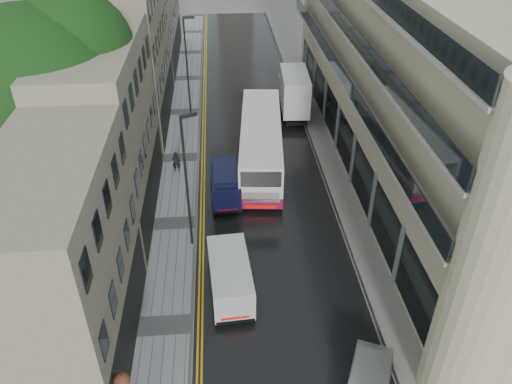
{
  "coord_description": "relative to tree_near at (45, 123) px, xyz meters",
  "views": [
    {
      "loc": [
        -2.69,
        -6.13,
        19.35
      ],
      "look_at": [
        -0.81,
        18.0,
        3.02
      ],
      "focal_mm": 35.0,
      "sensor_mm": 36.0,
      "label": 1
    }
  ],
  "objects": [
    {
      "name": "white_lorry",
      "position": [
        15.25,
        13.43,
        -4.96
      ],
      "size": [
        2.63,
        7.61,
        3.94
      ],
      "primitive_type": null,
      "rotation": [
        0.0,
        0.0,
        -0.05
      ],
      "color": "silver",
      "rests_on": "road"
    },
    {
      "name": "navy_van",
      "position": [
        9.13,
        0.46,
        -5.75
      ],
      "size": [
        2.0,
        4.66,
        2.35
      ],
      "primitive_type": null,
      "rotation": [
        0.0,
        0.0,
        0.03
      ],
      "color": "black",
      "rests_on": "road"
    },
    {
      "name": "lamp_post_near",
      "position": [
        7.78,
        -2.88,
        -2.67
      ],
      "size": [
        0.94,
        0.57,
        8.32
      ],
      "primitive_type": null,
      "rotation": [
        0.0,
        0.0,
        0.42
      ],
      "color": "black",
      "rests_on": "left_sidewalk"
    },
    {
      "name": "right_sidewalk",
      "position": [
        17.9,
        7.5,
        -6.89
      ],
      "size": [
        1.8,
        85.0,
        0.12
      ],
      "primitive_type": "cube",
      "color": "slate",
      "rests_on": "ground"
    },
    {
      "name": "tree_far",
      "position": [
        0.3,
        13.0,
        -0.72
      ],
      "size": [
        9.24,
        9.24,
        12.46
      ],
      "primitive_type": null,
      "color": "black",
      "rests_on": "ground"
    },
    {
      "name": "road",
      "position": [
        12.5,
        7.5,
        -6.94
      ],
      "size": [
        9.0,
        85.0,
        0.02
      ],
      "primitive_type": "cube",
      "color": "black",
      "rests_on": "ground"
    },
    {
      "name": "lamp_post_far",
      "position": [
        7.15,
        15.29,
        -2.57
      ],
      "size": [
        0.97,
        0.28,
        8.5
      ],
      "primitive_type": null,
      "rotation": [
        0.0,
        0.0,
        0.08
      ],
      "color": "black",
      "rests_on": "left_sidewalk"
    },
    {
      "name": "old_shop_row",
      "position": [
        3.05,
        10.0,
        -0.95
      ],
      "size": [
        4.5,
        56.0,
        12.0
      ],
      "primitive_type": null,
      "color": "gray",
      "rests_on": "ground"
    },
    {
      "name": "pedestrian",
      "position": [
        6.43,
        5.48,
        -6.03
      ],
      "size": [
        0.6,
        0.41,
        1.59
      ],
      "primitive_type": "imported",
      "rotation": [
        0.0,
        0.0,
        3.2
      ],
      "color": "black",
      "rests_on": "left_sidewalk"
    },
    {
      "name": "tree_near",
      "position": [
        0.0,
        0.0,
        0.0
      ],
      "size": [
        10.56,
        10.56,
        13.89
      ],
      "primitive_type": null,
      "color": "black",
      "rests_on": "ground"
    },
    {
      "name": "left_sidewalk",
      "position": [
        6.65,
        7.5,
        -6.89
      ],
      "size": [
        2.7,
        85.0,
        0.12
      ],
      "primitive_type": "cube",
      "color": "gray",
      "rests_on": "ground"
    },
    {
      "name": "modern_block",
      "position": [
        22.8,
        6.0,
        0.05
      ],
      "size": [
        8.0,
        40.0,
        14.0
      ],
      "primitive_type": null,
      "color": "beige",
      "rests_on": "ground"
    },
    {
      "name": "white_van",
      "position": [
        9.13,
        -8.73,
        -5.85
      ],
      "size": [
        2.35,
        4.86,
        2.14
      ],
      "primitive_type": null,
      "rotation": [
        0.0,
        0.0,
        0.07
      ],
      "color": "silver",
      "rests_on": "road"
    },
    {
      "name": "cream_bus",
      "position": [
        11.08,
        2.81,
        -5.21
      ],
      "size": [
        3.93,
        12.74,
        3.42
      ],
      "primitive_type": null,
      "rotation": [
        0.0,
        0.0,
        -0.09
      ],
      "color": "white",
      "rests_on": "road"
    }
  ]
}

